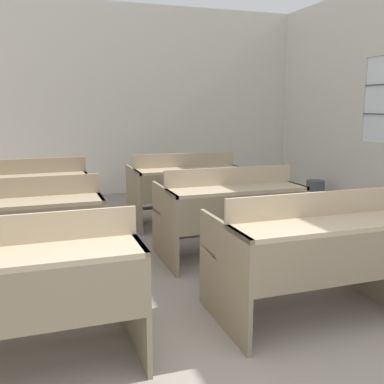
{
  "coord_description": "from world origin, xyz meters",
  "views": [
    {
      "loc": [
        -0.95,
        -1.24,
        1.4
      ],
      "look_at": [
        0.17,
        2.01,
        0.74
      ],
      "focal_mm": 42.0,
      "sensor_mm": 36.0,
      "label": 1
    }
  ],
  "objects_px": {
    "bench_front_left": "(21,286)",
    "bench_front_right": "(311,250)",
    "bench_second_left": "(22,225)",
    "bench_third_right": "(185,186)",
    "bench_third_left": "(28,195)",
    "bench_second_right": "(229,209)",
    "wastepaper_bin": "(315,190)"
  },
  "relations": [
    {
      "from": "bench_front_right",
      "to": "bench_second_left",
      "type": "relative_size",
      "value": 1.0
    },
    {
      "from": "bench_second_left",
      "to": "bench_second_right",
      "type": "xyz_separation_m",
      "value": [
        1.8,
        -0.01,
        0.0
      ]
    },
    {
      "from": "bench_third_left",
      "to": "bench_third_right",
      "type": "bearing_deg",
      "value": -0.5
    },
    {
      "from": "bench_front_left",
      "to": "bench_third_right",
      "type": "distance_m",
      "value": 3.14
    },
    {
      "from": "bench_second_right",
      "to": "bench_third_left",
      "type": "distance_m",
      "value": 2.21
    },
    {
      "from": "bench_front_left",
      "to": "bench_front_right",
      "type": "xyz_separation_m",
      "value": [
        1.8,
        0.02,
        0.0
      ]
    },
    {
      "from": "bench_third_right",
      "to": "bench_second_right",
      "type": "bearing_deg",
      "value": -89.81
    },
    {
      "from": "bench_second_right",
      "to": "bench_second_left",
      "type": "bearing_deg",
      "value": 179.53
    },
    {
      "from": "bench_front_right",
      "to": "bench_third_right",
      "type": "distance_m",
      "value": 2.58
    },
    {
      "from": "bench_third_left",
      "to": "bench_front_left",
      "type": "bearing_deg",
      "value": -89.95
    },
    {
      "from": "bench_front_left",
      "to": "bench_front_right",
      "type": "height_order",
      "value": "same"
    },
    {
      "from": "bench_front_left",
      "to": "bench_front_right",
      "type": "relative_size",
      "value": 1.0
    },
    {
      "from": "wastepaper_bin",
      "to": "bench_second_right",
      "type": "bearing_deg",
      "value": -139.25
    },
    {
      "from": "bench_front_left",
      "to": "wastepaper_bin",
      "type": "relative_size",
      "value": 4.18
    },
    {
      "from": "bench_third_left",
      "to": "bench_second_right",
      "type": "bearing_deg",
      "value": -36.72
    },
    {
      "from": "bench_second_left",
      "to": "bench_front_right",
      "type": "bearing_deg",
      "value": -35.33
    },
    {
      "from": "bench_front_right",
      "to": "bench_second_left",
      "type": "height_order",
      "value": "same"
    },
    {
      "from": "bench_second_left",
      "to": "bench_third_left",
      "type": "distance_m",
      "value": 1.31
    },
    {
      "from": "bench_second_left",
      "to": "bench_front_left",
      "type": "bearing_deg",
      "value": -88.83
    },
    {
      "from": "bench_front_left",
      "to": "bench_second_left",
      "type": "distance_m",
      "value": 1.31
    },
    {
      "from": "wastepaper_bin",
      "to": "bench_second_left",
      "type": "bearing_deg",
      "value": -154.37
    },
    {
      "from": "bench_second_left",
      "to": "bench_third_right",
      "type": "xyz_separation_m",
      "value": [
        1.79,
        1.29,
        0.0
      ]
    },
    {
      "from": "bench_front_left",
      "to": "bench_front_right",
      "type": "distance_m",
      "value": 1.8
    },
    {
      "from": "bench_front_left",
      "to": "bench_second_left",
      "type": "bearing_deg",
      "value": 91.17
    },
    {
      "from": "bench_front_right",
      "to": "bench_second_left",
      "type": "bearing_deg",
      "value": 144.67
    },
    {
      "from": "bench_third_left",
      "to": "bench_third_right",
      "type": "distance_m",
      "value": 1.77
    },
    {
      "from": "bench_front_left",
      "to": "wastepaper_bin",
      "type": "height_order",
      "value": "bench_front_left"
    },
    {
      "from": "bench_front_left",
      "to": "bench_second_right",
      "type": "relative_size",
      "value": 1.0
    },
    {
      "from": "bench_third_left",
      "to": "wastepaper_bin",
      "type": "relative_size",
      "value": 4.18
    },
    {
      "from": "bench_front_left",
      "to": "bench_front_right",
      "type": "bearing_deg",
      "value": 0.54
    },
    {
      "from": "bench_front_left",
      "to": "wastepaper_bin",
      "type": "bearing_deg",
      "value": 38.84
    },
    {
      "from": "bench_second_right",
      "to": "wastepaper_bin",
      "type": "distance_m",
      "value": 3.05
    }
  ]
}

